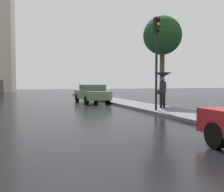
{
  "coord_description": "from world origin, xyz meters",
  "views": [
    {
      "loc": [
        -2.15,
        -3.49,
        1.56
      ],
      "look_at": [
        1.78,
        7.81,
        0.95
      ],
      "focal_mm": 41.74,
      "sensor_mm": 36.0,
      "label": 1
    }
  ],
  "objects_px": {
    "car_green_mid_road": "(92,93)",
    "street_tree_mid": "(162,36)",
    "traffic_light": "(157,47)",
    "pedestrian_with_umbrella_near": "(163,81)"
  },
  "relations": [
    {
      "from": "car_green_mid_road",
      "to": "street_tree_mid",
      "type": "xyz_separation_m",
      "value": [
        3.74,
        -4.25,
        3.91
      ]
    },
    {
      "from": "car_green_mid_road",
      "to": "pedestrian_with_umbrella_near",
      "type": "bearing_deg",
      "value": -72.49
    },
    {
      "from": "traffic_light",
      "to": "street_tree_mid",
      "type": "bearing_deg",
      "value": 56.19
    },
    {
      "from": "car_green_mid_road",
      "to": "pedestrian_with_umbrella_near",
      "type": "height_order",
      "value": "pedestrian_with_umbrella_near"
    },
    {
      "from": "car_green_mid_road",
      "to": "pedestrian_with_umbrella_near",
      "type": "xyz_separation_m",
      "value": [
        2.33,
        -6.77,
        0.95
      ]
    },
    {
      "from": "pedestrian_with_umbrella_near",
      "to": "traffic_light",
      "type": "bearing_deg",
      "value": 55.52
    },
    {
      "from": "car_green_mid_road",
      "to": "traffic_light",
      "type": "bearing_deg",
      "value": -81.28
    },
    {
      "from": "car_green_mid_road",
      "to": "pedestrian_with_umbrella_near",
      "type": "distance_m",
      "value": 7.22
    },
    {
      "from": "car_green_mid_road",
      "to": "street_tree_mid",
      "type": "bearing_deg",
      "value": -50.15
    },
    {
      "from": "traffic_light",
      "to": "street_tree_mid",
      "type": "height_order",
      "value": "street_tree_mid"
    }
  ]
}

